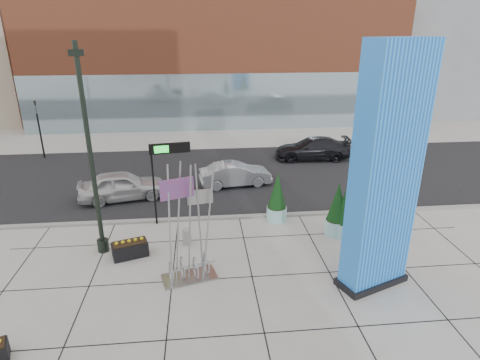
{
  "coord_description": "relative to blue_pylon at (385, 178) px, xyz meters",
  "views": [
    {
      "loc": [
        -0.73,
        -13.72,
        8.88
      ],
      "look_at": [
        0.84,
        2.0,
        2.78
      ],
      "focal_mm": 30.0,
      "sensor_mm": 36.0,
      "label": 1
    }
  ],
  "objects": [
    {
      "name": "lamp_post",
      "position": [
        -10.33,
        3.27,
        -0.7
      ],
      "size": [
        0.56,
        0.46,
        8.42
      ],
      "rotation": [
        0.0,
        0.0,
        0.23
      ],
      "color": "black",
      "rests_on": "ground"
    },
    {
      "name": "box_planter_north",
      "position": [
        -9.13,
        2.73,
        -3.79
      ],
      "size": [
        1.56,
        1.11,
        0.77
      ],
      "rotation": [
        0.0,
        0.0,
        0.32
      ],
      "color": "black",
      "rests_on": "ground"
    },
    {
      "name": "public_art_sculpture",
      "position": [
        -6.67,
        0.96,
        -2.94
      ],
      "size": [
        2.2,
        1.48,
        4.58
      ],
      "rotation": [
        0.0,
        0.0,
        0.25
      ],
      "color": "#A8AAAD",
      "rests_on": "ground"
    },
    {
      "name": "building_grey_parking",
      "position": [
        20.67,
        33.78,
        4.86
      ],
      "size": [
        20.0,
        18.0,
        18.0
      ],
      "primitive_type": "cube",
      "color": "slate",
      "rests_on": "ground"
    },
    {
      "name": "car_dark_east",
      "position": [
        1.74,
        14.61,
        -3.38
      ],
      "size": [
        5.34,
        2.39,
        1.52
      ],
      "primitive_type": "imported",
      "rotation": [
        0.0,
        0.0,
        -1.62
      ],
      "color": "black",
      "rests_on": "ground"
    },
    {
      "name": "concrete_bollard",
      "position": [
        -6.83,
        3.48,
        -3.78
      ],
      "size": [
        0.37,
        0.37,
        0.72
      ],
      "primitive_type": "cylinder",
      "color": "gray",
      "rests_on": "ground"
    },
    {
      "name": "overhead_street_sign",
      "position": [
        -7.65,
        5.57,
        -0.76
      ],
      "size": [
        1.86,
        0.44,
        3.94
      ],
      "rotation": [
        0.0,
        0.0,
        0.15
      ],
      "color": "black",
      "rests_on": "ground"
    },
    {
      "name": "blue_pylon",
      "position": [
        0.0,
        0.0,
        0.0
      ],
      "size": [
        2.81,
        2.01,
        8.58
      ],
      "rotation": [
        0.0,
        0.0,
        0.38
      ],
      "color": "blue",
      "rests_on": "ground"
    },
    {
      "name": "traffic_signal",
      "position": [
        -17.33,
        16.78,
        -1.84
      ],
      "size": [
        0.15,
        0.18,
        4.1
      ],
      "color": "black",
      "rests_on": "ground"
    },
    {
      "name": "ground",
      "position": [
        -5.33,
        1.78,
        -4.14
      ],
      "size": [
        160.0,
        160.0,
        0.0
      ],
      "primitive_type": "plane",
      "color": "#9E9991",
      "rests_on": "ground"
    },
    {
      "name": "car_silver_mid",
      "position": [
        -4.13,
        10.11,
        -3.45
      ],
      "size": [
        4.35,
        2.04,
        1.38
      ],
      "primitive_type": "imported",
      "rotation": [
        0.0,
        0.0,
        1.71
      ],
      "color": "#989A9F",
      "rests_on": "ground"
    },
    {
      "name": "tower_glass_front",
      "position": [
        -4.33,
        23.98,
        -1.64
      ],
      "size": [
        34.0,
        0.6,
        5.0
      ],
      "primitive_type": "cube",
      "color": "#8CA5B2",
      "rests_on": "ground"
    },
    {
      "name": "round_planter_east",
      "position": [
        0.16,
        3.58,
        -3.01
      ],
      "size": [
        0.96,
        0.96,
        2.39
      ],
      "color": "#9ACFCD",
      "rests_on": "ground"
    },
    {
      "name": "round_planter_west",
      "position": [
        -2.54,
        5.38,
        -2.99
      ],
      "size": [
        0.98,
        0.98,
        2.44
      ],
      "color": "#9ACFCD",
      "rests_on": "ground"
    },
    {
      "name": "curb_edge",
      "position": [
        -5.33,
        5.78,
        -4.08
      ],
      "size": [
        80.0,
        0.3,
        0.12
      ],
      "primitive_type": "cube",
      "color": "gray",
      "rests_on": "ground"
    },
    {
      "name": "round_planter_mid",
      "position": [
        -0.13,
        3.75,
        -2.96
      ],
      "size": [
        1.0,
        1.0,
        2.51
      ],
      "color": "#9ACFCD",
      "rests_on": "ground"
    },
    {
      "name": "car_white_west",
      "position": [
        -10.42,
        8.71,
        -3.36
      ],
      "size": [
        4.87,
        2.75,
        1.56
      ],
      "primitive_type": "imported",
      "rotation": [
        0.0,
        0.0,
        1.78
      ],
      "color": "silver",
      "rests_on": "ground"
    },
    {
      "name": "street_asphalt",
      "position": [
        -5.33,
        11.78,
        -4.13
      ],
      "size": [
        80.0,
        12.0,
        0.02
      ],
      "primitive_type": "cube",
      "color": "black",
      "rests_on": "ground"
    },
    {
      "name": "tower_podium",
      "position": [
        -4.33,
        28.78,
        1.36
      ],
      "size": [
        34.0,
        10.0,
        11.0
      ],
      "primitive_type": "cube",
      "color": "#AD5132",
      "rests_on": "ground"
    }
  ]
}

